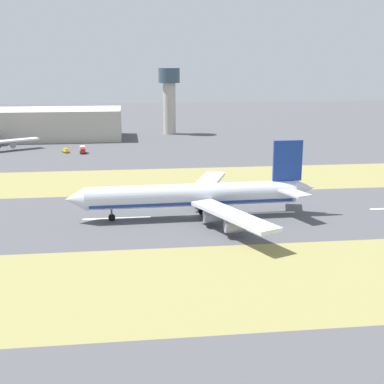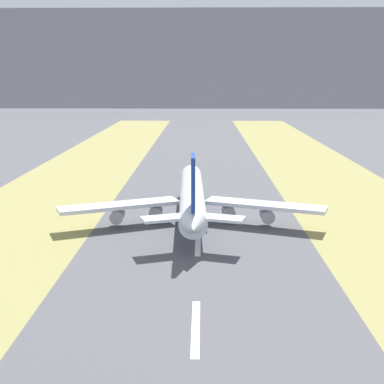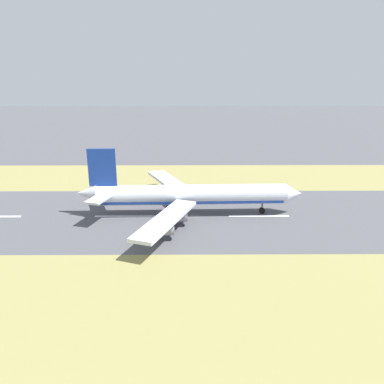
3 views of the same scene
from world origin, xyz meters
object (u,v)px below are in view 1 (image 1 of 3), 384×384
at_px(airplane_main_jet, 199,195).
at_px(terminal_building, 23,124).
at_px(control_tower, 169,94).
at_px(service_truck, 83,150).
at_px(apron_car, 66,150).

bearing_deg(airplane_main_jet, terminal_building, 25.04).
distance_m(control_tower, service_truck, 77.85).
height_order(airplane_main_jet, control_tower, control_tower).
distance_m(airplane_main_jet, terminal_building, 171.93).
relative_size(airplane_main_jet, service_truck, 10.79).
bearing_deg(airplane_main_jet, apron_car, 22.92).
xyz_separation_m(airplane_main_jet, terminal_building, (155.76, 72.77, 1.88)).
distance_m(airplane_main_jet, service_truck, 113.59).
bearing_deg(airplane_main_jet, control_tower, -2.08).
distance_m(airplane_main_jet, apron_car, 118.78).
relative_size(airplane_main_jet, terminal_building, 0.65).
bearing_deg(terminal_building, airplane_main_jet, -154.96).
bearing_deg(apron_car, control_tower, -42.13).
bearing_deg(apron_car, service_truck, -107.94).
height_order(terminal_building, apron_car, terminal_building).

